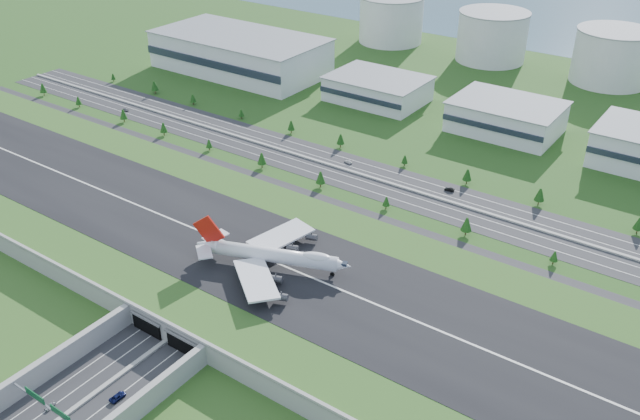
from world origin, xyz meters
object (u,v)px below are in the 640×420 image
Objects in this scene: car_0 at (50,406)px; fuel_tank_a at (391,20)px; car_2 at (118,397)px; car_7 at (348,162)px; car_4 at (126,110)px; car_5 at (449,189)px; boeing_747 at (272,255)px.

fuel_tank_a is at bearing 94.45° from car_0.
car_2 is at bearing -71.79° from fuel_tank_a.
car_4 is at bearing -66.48° from car_7.
car_0 is at bearing -74.22° from fuel_tank_a.
car_2 is 245.29m from car_4.
car_5 is at bearing -96.61° from car_2.
car_0 is 195.09m from car_7.
car_2 is 183.75m from car_5.
boeing_747 reaches higher than car_5.
car_0 is 0.83× the size of car_5.
car_4 is at bearing -104.17° from fuel_tank_a.
car_7 is at bearing -94.34° from car_5.
car_5 is 56.73m from car_7.
car_4 reaches higher than car_7.
boeing_747 is 90.89m from car_0.
boeing_747 is at bearing -67.53° from fuel_tank_a.
car_5 is (37.97, 196.41, 0.11)m from car_0.
car_4 reaches higher than car_2.
car_0 is (-15.89, -88.59, -12.63)m from boeing_747.
car_2 is (127.30, -386.98, -16.61)m from fuel_tank_a.
boeing_747 is 12.05× the size of car_7.
car_7 is (94.69, -207.03, -16.67)m from fuel_tank_a.
car_7 is at bearing 84.17° from car_0.
boeing_747 reaches higher than car_2.
fuel_tank_a is 232.51m from car_4.
car_2 is at bearing 27.08° from car_7.
car_7 is (151.47, 17.83, -0.10)m from car_4.
car_4 is at bearing 122.64° from car_0.
car_0 is 0.81× the size of car_7.
car_0 is 245.08m from car_4.
fuel_tank_a is 338.34m from boeing_747.
car_4 is 209.12m from car_5.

